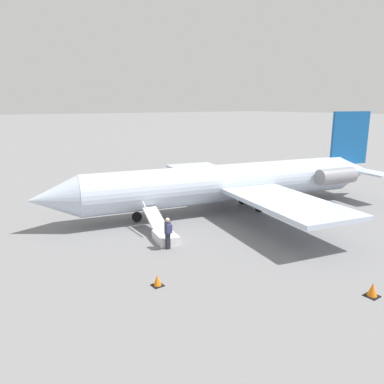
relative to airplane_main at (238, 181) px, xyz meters
The scene contains 6 objects.
ground_plane 2.31m from the airplane_main, 12.94° to the right, with size 600.00×600.00×0.00m, color slate.
airplane_main is the anchor object (origin of this frame).
boarding_stairs 8.31m from the airplane_main, 15.63° to the left, with size 1.87×4.14×1.74m.
passenger 9.16m from the airplane_main, 23.06° to the left, with size 0.40×0.56×1.74m.
traffic_cone_near_stairs 13.13m from the airplane_main, 31.97° to the left, with size 0.47×0.47×0.51m.
traffic_cone_near_cart 13.68m from the airplane_main, 70.89° to the left, with size 0.53×0.53×0.59m.
Camera 1 is at (17.63, 19.89, 7.62)m, focal length 35.00 mm.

